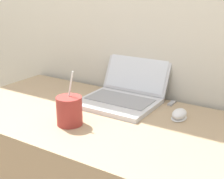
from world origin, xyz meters
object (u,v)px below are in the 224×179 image
computer_mouse (179,115)px  usb_stick (172,103)px  laptop (125,90)px  drink_cup (69,110)px

computer_mouse → usb_stick: computer_mouse is taller
usb_stick → computer_mouse: bearing=-58.1°
laptop → usb_stick: laptop is taller
laptop → drink_cup: 0.33m
laptop → drink_cup: size_ratio=1.82×
laptop → usb_stick: (0.20, 0.08, -0.05)m
laptop → computer_mouse: size_ratio=4.25×
computer_mouse → usb_stick: bearing=121.9°
drink_cup → computer_mouse: 0.43m
drink_cup → usb_stick: 0.48m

